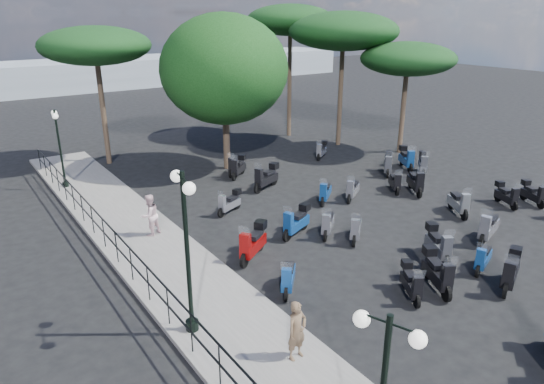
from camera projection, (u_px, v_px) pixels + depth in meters
ground at (364, 244)px, 17.50m from camera, size 120.00×120.00×0.00m
sidewalk at (162, 259)px, 16.28m from camera, size 3.00×30.00×0.15m
railing at (123, 249)px, 15.15m from camera, size 0.04×26.04×1.10m
lamp_post_1 at (187, 244)px, 11.70m from camera, size 0.44×1.26×4.31m
lamp_post_2 at (59, 144)px, 22.12m from camera, size 0.38×1.07×3.65m
woman at (297, 330)px, 11.28m from camera, size 0.58×0.42×1.50m
pedestrian_far at (150, 215)px, 17.63m from camera, size 0.92×0.83×1.56m
scooter_1 at (411, 283)px, 14.11m from camera, size 0.94×1.33×1.19m
scooter_2 at (288, 278)px, 14.41m from camera, size 1.14×1.23×1.26m
scooter_3 at (253, 243)px, 16.31m from camera, size 1.63×1.17×1.47m
scooter_4 at (296, 222)px, 18.03m from camera, size 1.67×0.90×1.40m
scooter_5 at (230, 203)px, 20.06m from camera, size 1.40×0.75×1.18m
scooter_7 at (437, 273)px, 14.49m from camera, size 1.05×1.67×1.45m
scooter_8 at (438, 245)px, 16.26m from camera, size 1.03×1.60×1.40m
scooter_9 at (356, 229)px, 17.65m from camera, size 1.29×1.15×1.29m
scooter_10 at (266, 178)px, 22.78m from camera, size 1.77×0.93×1.48m
scooter_11 at (236, 166)px, 24.81m from camera, size 1.40×1.04×1.31m
scooter_13 at (510, 272)px, 14.54m from camera, size 1.70×0.93×1.43m
scooter_14 at (483, 259)px, 15.57m from camera, size 1.44×0.72×1.20m
scooter_15 at (353, 190)px, 21.51m from camera, size 1.42×0.98×1.29m
scooter_16 at (325, 193)px, 21.20m from camera, size 1.32×1.09×1.28m
scooter_17 at (238, 167)px, 24.48m from camera, size 1.40×1.17×1.33m
scooter_19 at (488, 228)px, 17.55m from camera, size 1.81×0.82×1.48m
scooter_20 at (459, 204)px, 19.88m from camera, size 1.04×1.56×1.40m
scooter_21 at (395, 183)px, 22.48m from camera, size 1.00×1.32×1.24m
scooter_22 at (416, 183)px, 22.23m from camera, size 1.15×1.61×1.48m
scooter_23 at (321, 151)px, 27.67m from camera, size 1.30×0.96×1.18m
scooter_27 at (506, 196)px, 20.82m from camera, size 0.82×1.45×1.23m
scooter_28 at (388, 164)px, 24.87m from camera, size 1.40×1.34×1.41m
scooter_29 at (406, 159)px, 25.73m from camera, size 1.12×1.66×1.47m
scooter_30 at (423, 164)px, 24.88m from camera, size 1.40×1.34×1.41m
scooter_31 at (328, 224)px, 18.05m from camera, size 1.29×1.15×1.29m
scooter_32 at (533, 194)px, 21.00m from camera, size 0.82×1.45×1.23m
broadleaf_tree at (224, 70)px, 24.25m from camera, size 6.44×6.44×7.92m
pine_0 at (290, 20)px, 30.45m from camera, size 5.54×5.54×8.39m
pine_1 at (343, 31)px, 28.32m from camera, size 6.46×6.46×7.97m
pine_2 at (95, 46)px, 24.73m from camera, size 5.66×5.66×7.26m
pine_3 at (408, 59)px, 27.18m from camera, size 5.36×5.36×6.36m
distant_hills at (61, 76)px, 51.54m from camera, size 70.00×8.00×3.00m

